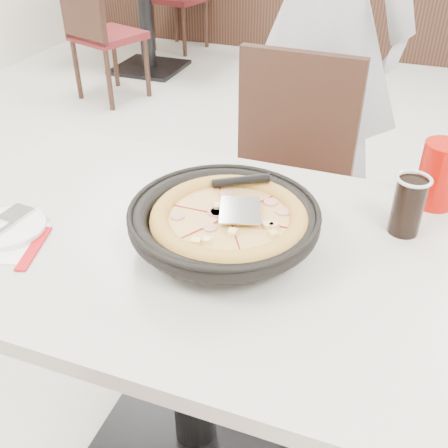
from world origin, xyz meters
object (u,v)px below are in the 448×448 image
(pizza_pan, at_px, (224,227))
(diner_person, at_px, (322,20))
(bg_chair_left_near, at_px, (108,32))
(cola_glass, at_px, (408,207))
(side_plate, at_px, (8,228))
(main_table, at_px, (192,351))
(red_cup, at_px, (439,175))
(bg_table_left, at_px, (146,24))
(chair_far, at_px, (276,207))
(pizza, at_px, (229,225))

(pizza_pan, bearing_deg, diner_person, 92.00)
(pizza_pan, bearing_deg, bg_chair_left_near, 126.05)
(cola_glass, bearing_deg, side_plate, -159.82)
(main_table, height_order, red_cup, red_cup)
(pizza_pan, relative_size, bg_table_left, 0.30)
(pizza_pan, bearing_deg, chair_far, 93.39)
(chair_far, distance_m, red_cup, 0.64)
(cola_glass, height_order, bg_chair_left_near, bg_chair_left_near)
(chair_far, xyz_separation_m, bg_chair_left_near, (-1.73, 1.82, 0.00))
(pizza, height_order, cola_glass, cola_glass)
(pizza, xyz_separation_m, diner_person, (-0.06, 1.18, 0.16))
(main_table, xyz_separation_m, pizza_pan, (0.09, 0.00, 0.42))
(chair_far, bearing_deg, pizza_pan, 96.49)
(pizza, height_order, bg_chair_left_near, bg_chair_left_near)
(main_table, relative_size, chair_far, 1.26)
(side_plate, distance_m, cola_glass, 0.89)
(bg_table_left, bearing_deg, chair_far, -54.48)
(chair_far, relative_size, red_cup, 5.94)
(main_table, height_order, pizza_pan, pizza_pan)
(main_table, bearing_deg, chair_far, 85.01)
(diner_person, bearing_deg, chair_far, 107.92)
(chair_far, xyz_separation_m, bg_table_left, (-1.79, 2.51, -0.10))
(pizza_pan, relative_size, red_cup, 2.22)
(diner_person, xyz_separation_m, bg_table_left, (-1.79, 1.95, -0.59))
(chair_far, xyz_separation_m, pizza_pan, (0.04, -0.61, 0.32))
(main_table, bearing_deg, pizza, -5.75)
(pizza_pan, distance_m, bg_table_left, 3.64)
(chair_far, bearing_deg, diner_person, -86.43)
(main_table, relative_size, red_cup, 7.50)
(pizza_pan, bearing_deg, bg_table_left, 120.39)
(pizza_pan, height_order, pizza, pizza)
(bg_table_left, bearing_deg, side_plate, -67.30)
(pizza_pan, height_order, bg_chair_left_near, bg_chair_left_near)
(chair_far, distance_m, bg_chair_left_near, 2.52)
(pizza_pan, relative_size, side_plate, 2.15)
(bg_chair_left_near, bearing_deg, bg_table_left, 114.51)
(red_cup, distance_m, bg_table_left, 3.61)
(pizza_pan, xyz_separation_m, bg_chair_left_near, (-1.77, 2.43, -0.32))
(main_table, distance_m, pizza, 0.45)
(pizza, distance_m, bg_chair_left_near, 3.04)
(bg_chair_left_near, bearing_deg, pizza_pan, -34.50)
(diner_person, relative_size, bg_table_left, 1.61)
(main_table, distance_m, red_cup, 0.76)
(bg_chair_left_near, bearing_deg, pizza, -34.41)
(pizza_pan, xyz_separation_m, cola_glass, (0.36, 0.18, 0.02))
(main_table, height_order, chair_far, chair_far)
(cola_glass, distance_m, bg_table_left, 3.69)
(pizza, distance_m, bg_table_left, 3.66)
(main_table, distance_m, bg_chair_left_near, 2.96)
(bg_table_left, distance_m, bg_chair_left_near, 0.70)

